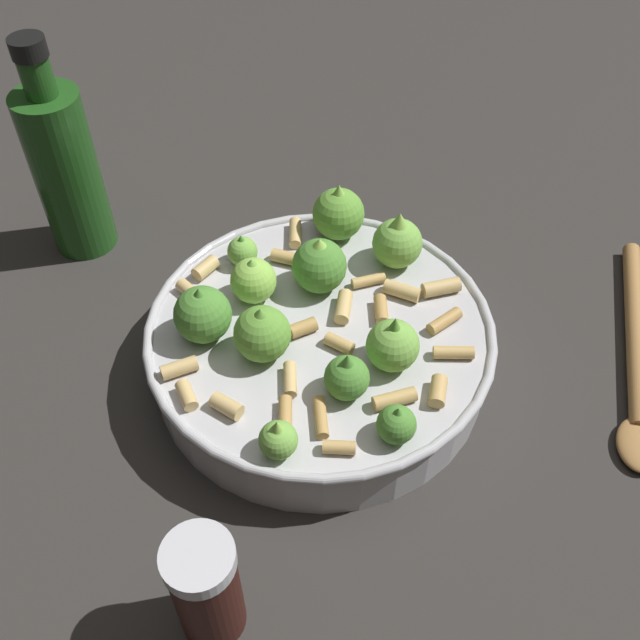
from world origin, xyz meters
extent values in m
plane|color=#2D2B28|center=(0.00, 0.00, 0.00)|extent=(2.40, 2.40, 0.00)
cylinder|color=#B7B7BC|center=(0.00, 0.00, 0.02)|extent=(0.28, 0.28, 0.05)
torus|color=#B7B7BC|center=(0.00, 0.00, 0.05)|extent=(0.28, 0.28, 0.01)
sphere|color=#75B247|center=(-0.03, -0.10, 0.06)|extent=(0.03, 0.03, 0.03)
cone|color=#4C8933|center=(-0.03, -0.10, 0.08)|extent=(0.01, 0.01, 0.01)
sphere|color=#4C8933|center=(-0.04, -0.03, 0.07)|extent=(0.05, 0.05, 0.05)
cone|color=#8CC64C|center=(-0.04, -0.03, 0.09)|extent=(0.02, 0.02, 0.02)
sphere|color=#75B247|center=(0.11, 0.04, 0.06)|extent=(0.03, 0.03, 0.03)
cone|color=#8CC64C|center=(0.11, 0.04, 0.08)|extent=(0.01, 0.01, 0.01)
sphere|color=#609E38|center=(-0.11, -0.05, 0.07)|extent=(0.05, 0.05, 0.05)
cone|color=#8CC64C|center=(-0.11, -0.05, 0.10)|extent=(0.02, 0.02, 0.02)
sphere|color=#8CC64C|center=(0.00, -0.07, 0.07)|extent=(0.04, 0.04, 0.04)
cone|color=#75B247|center=(0.00, -0.07, 0.09)|extent=(0.02, 0.02, 0.01)
sphere|color=#75B247|center=(0.00, 0.07, 0.07)|extent=(0.04, 0.04, 0.04)
cone|color=#609E38|center=(0.00, 0.07, 0.09)|extent=(0.01, 0.01, 0.02)
sphere|color=#4C8933|center=(0.05, -0.07, 0.07)|extent=(0.05, 0.05, 0.05)
cone|color=#4C8933|center=(0.05, -0.07, 0.09)|extent=(0.02, 0.02, 0.02)
sphere|color=#4C8933|center=(0.06, 0.10, 0.06)|extent=(0.03, 0.03, 0.03)
cone|color=#4C8933|center=(0.06, 0.10, 0.08)|extent=(0.01, 0.01, 0.01)
sphere|color=#4C8933|center=(0.04, 0.05, 0.07)|extent=(0.03, 0.03, 0.03)
cone|color=#4C8933|center=(0.04, 0.05, 0.09)|extent=(0.02, 0.02, 0.02)
sphere|color=#609E38|center=(0.05, -0.02, 0.07)|extent=(0.04, 0.04, 0.04)
cone|color=#609E38|center=(0.05, -0.02, 0.09)|extent=(0.02, 0.02, 0.01)
sphere|color=#75B247|center=(-0.10, 0.01, 0.07)|extent=(0.04, 0.04, 0.04)
cone|color=#8CC64C|center=(-0.10, 0.01, 0.09)|extent=(0.02, 0.02, 0.02)
cylinder|color=tan|center=(0.03, -0.11, 0.06)|extent=(0.02, 0.02, 0.01)
cylinder|color=tan|center=(0.11, -0.04, 0.06)|extent=(0.02, 0.03, 0.01)
cylinder|color=tan|center=(-0.07, 0.04, 0.06)|extent=(0.02, 0.03, 0.01)
cylinder|color=tan|center=(-0.03, 0.01, 0.06)|extent=(0.03, 0.02, 0.01)
cylinder|color=tan|center=(0.10, -0.07, 0.06)|extent=(0.03, 0.03, 0.01)
cylinder|color=tan|center=(0.11, -0.01, 0.06)|extent=(0.01, 0.02, 0.01)
cylinder|color=tan|center=(-0.06, 0.08, 0.05)|extent=(0.03, 0.02, 0.01)
cylinder|color=tan|center=(-0.06, 0.01, 0.05)|extent=(0.03, 0.03, 0.01)
cylinder|color=tan|center=(0.09, 0.03, 0.05)|extent=(0.03, 0.02, 0.01)
cylinder|color=tan|center=(0.01, 0.02, 0.06)|extent=(0.01, 0.02, 0.01)
cylinder|color=tan|center=(-0.03, 0.10, 0.06)|extent=(0.03, 0.03, 0.01)
cylinder|color=tan|center=(0.01, -0.01, 0.06)|extent=(0.03, 0.02, 0.01)
cylinder|color=tan|center=(0.01, 0.11, 0.06)|extent=(0.03, 0.02, 0.01)
cylinder|color=tan|center=(0.09, 0.07, 0.05)|extent=(0.02, 0.03, 0.01)
cylinder|color=tan|center=(-0.08, -0.08, 0.06)|extent=(0.03, 0.03, 0.01)
cylinder|color=tan|center=(-0.09, 0.06, 0.06)|extent=(0.03, 0.03, 0.01)
cylinder|color=tan|center=(-0.04, 0.03, 0.06)|extent=(0.03, 0.02, 0.01)
cylinder|color=tan|center=(0.00, -0.12, 0.06)|extent=(0.02, 0.01, 0.01)
cylinder|color=tan|center=(0.08, 0.05, 0.05)|extent=(0.03, 0.03, 0.01)
cylinder|color=tan|center=(0.06, 0.01, 0.05)|extent=(0.03, 0.03, 0.01)
cylinder|color=tan|center=(-0.05, -0.06, 0.06)|extent=(0.02, 0.04, 0.01)
cylinder|color=tan|center=(0.03, 0.09, 0.06)|extent=(0.03, 0.03, 0.01)
cylinder|color=#33140F|center=(0.22, 0.06, 0.04)|extent=(0.04, 0.04, 0.09)
cylinder|color=silver|center=(0.22, 0.06, 0.09)|extent=(0.04, 0.04, 0.01)
cylinder|color=#1E4C19|center=(-0.01, -0.28, 0.08)|extent=(0.06, 0.06, 0.16)
cylinder|color=#1E4C19|center=(-0.01, -0.28, 0.18)|extent=(0.03, 0.03, 0.04)
cylinder|color=black|center=(-0.01, -0.28, 0.21)|extent=(0.03, 0.03, 0.02)
cylinder|color=#9E703D|center=(-0.18, 0.21, 0.01)|extent=(0.21, 0.08, 0.02)
ellipsoid|color=#9E703D|center=(-0.07, 0.25, 0.01)|extent=(0.06, 0.05, 0.01)
camera|label=1|loc=(0.33, 0.22, 0.50)|focal=41.54mm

